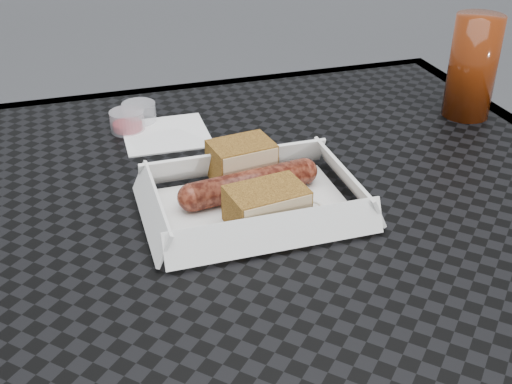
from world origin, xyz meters
TOP-DOWN VIEW (x-y plane):
  - patio_table at (0.00, 0.00)m, footprint 0.80×0.80m
  - food_tray at (-0.06, -0.03)m, footprint 0.22×0.15m
  - bratwurst at (-0.06, -0.00)m, footprint 0.18×0.05m
  - bread_near at (-0.06, 0.05)m, footprint 0.08×0.06m
  - bread_far at (-0.06, -0.06)m, footprint 0.09×0.07m
  - veg_garnish at (-0.01, -0.07)m, footprint 0.03×0.03m
  - napkin at (-0.13, 0.21)m, footprint 0.12×0.12m
  - condiment_cup_sauce at (-0.18, 0.24)m, footprint 0.05×0.05m
  - condiment_cup_empty at (-0.15, 0.26)m, footprint 0.05×0.05m
  - drink_glass at (0.33, 0.14)m, footprint 0.07×0.07m

SIDE VIEW (x-z plane):
  - patio_table at x=0.00m, z-range 0.30..1.04m
  - napkin at x=-0.13m, z-range 0.74..0.75m
  - food_tray at x=-0.06m, z-range 0.74..0.75m
  - veg_garnish at x=-0.01m, z-range 0.75..0.75m
  - condiment_cup_sauce at x=-0.18m, z-range 0.74..0.78m
  - condiment_cup_empty at x=-0.15m, z-range 0.74..0.78m
  - bratwurst at x=-0.06m, z-range 0.75..0.78m
  - bread_far at x=-0.06m, z-range 0.75..0.79m
  - bread_near at x=-0.06m, z-range 0.75..0.80m
  - drink_glass at x=0.33m, z-range 0.74..0.90m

